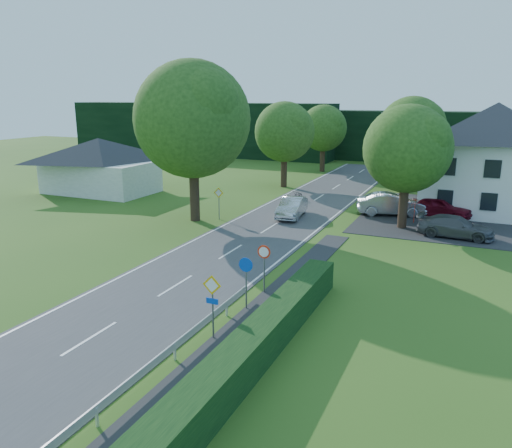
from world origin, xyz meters
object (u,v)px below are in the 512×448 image
at_px(motorcycle, 298,196).
at_px(parked_car_red, 440,207).
at_px(moving_car, 292,207).
at_px(parked_car_silver_a, 391,204).
at_px(parasol, 414,211).
at_px(streetlight, 404,161).
at_px(parked_car_grey, 455,227).

relative_size(motorcycle, parked_car_red, 0.38).
bearing_deg(moving_car, parked_car_red, 16.44).
distance_m(parked_car_red, parked_car_silver_a, 3.62).
height_order(moving_car, parked_car_silver_a, parked_car_silver_a).
distance_m(parked_car_silver_a, parasol, 2.77).
bearing_deg(parked_car_silver_a, moving_car, 101.58).
bearing_deg(parasol, parked_car_silver_a, 135.72).
relative_size(streetlight, parked_car_red, 1.70).
bearing_deg(parasol, streetlight, 163.65).
height_order(moving_car, parasol, parasol).
xyz_separation_m(moving_car, parasol, (8.81, 1.90, 0.15)).
xyz_separation_m(streetlight, parked_car_grey, (3.99, -3.11, -3.73)).
bearing_deg(motorcycle, streetlight, -14.75).
bearing_deg(moving_car, parked_car_grey, -11.25).
relative_size(streetlight, parked_car_grey, 1.66).
relative_size(moving_car, parasol, 2.28).
xyz_separation_m(streetlight, moving_car, (-7.76, -2.20, -3.67)).
distance_m(streetlight, parked_car_grey, 6.29).
bearing_deg(streetlight, parked_car_red, 40.77).
xyz_separation_m(streetlight, parked_car_red, (2.63, 2.27, -3.62)).
xyz_separation_m(parked_car_grey, parasol, (-2.94, 2.80, 0.21)).
bearing_deg(moving_car, streetlight, 9.01).
height_order(motorcycle, parked_car_grey, parked_car_grey).
xyz_separation_m(moving_car, parked_car_grey, (11.76, -0.91, -0.06)).
height_order(parked_car_red, parasol, parasol).
distance_m(parked_car_grey, parasol, 4.07).
bearing_deg(parked_car_grey, parked_car_red, 18.28).
xyz_separation_m(streetlight, parasol, (1.05, -0.31, -3.52)).
xyz_separation_m(parked_car_red, parasol, (-1.58, -2.57, 0.10)).
relative_size(moving_car, parked_car_grey, 0.95).
xyz_separation_m(motorcycle, parked_car_red, (11.89, -1.25, 0.33)).
distance_m(motorcycle, parked_car_grey, 14.82).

